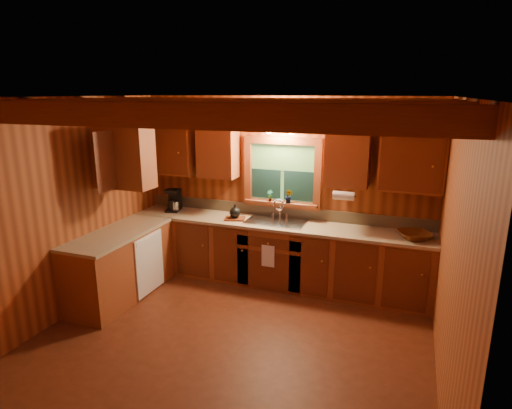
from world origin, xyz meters
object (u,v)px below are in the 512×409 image
at_px(sink, 276,225).
at_px(coffee_maker, 174,200).
at_px(cutting_board, 235,219).
at_px(wicker_basket, 414,235).

bearing_deg(sink, coffee_maker, 178.69).
height_order(cutting_board, wicker_basket, wicker_basket).
bearing_deg(coffee_maker, sink, -14.85).
bearing_deg(wicker_basket, coffee_maker, 177.89).
distance_m(sink, cutting_board, 0.59).
bearing_deg(wicker_basket, cutting_board, 179.84).
relative_size(sink, cutting_board, 2.93).
xyz_separation_m(sink, cutting_board, (-0.58, -0.08, 0.06)).
xyz_separation_m(coffee_maker, wicker_basket, (3.45, -0.13, -0.12)).
relative_size(sink, coffee_maker, 2.45).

